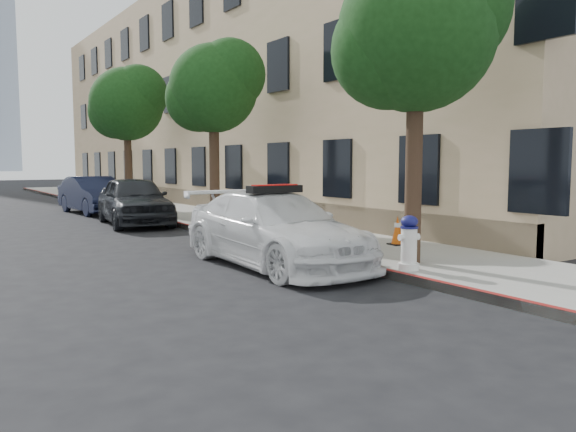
# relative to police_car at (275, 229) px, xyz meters

# --- Properties ---
(ground) EXTENTS (120.00, 120.00, 0.00)m
(ground) POSITION_rel_police_car_xyz_m (-1.10, 0.18, -0.71)
(ground) COLOR black
(ground) RESTS_ON ground
(sidewalk) EXTENTS (3.20, 50.00, 0.15)m
(sidewalk) POSITION_rel_police_car_xyz_m (2.50, 10.18, -0.63)
(sidewalk) COLOR gray
(sidewalk) RESTS_ON ground
(curb_strip) EXTENTS (0.12, 50.00, 0.15)m
(curb_strip) POSITION_rel_police_car_xyz_m (0.96, 10.18, -0.63)
(curb_strip) COLOR maroon
(curb_strip) RESTS_ON ground
(building) EXTENTS (8.00, 36.00, 10.00)m
(building) POSITION_rel_police_car_xyz_m (8.10, 15.18, 4.29)
(building) COLOR tan
(building) RESTS_ON ground
(tree_near) EXTENTS (2.92, 2.82, 5.62)m
(tree_near) POSITION_rel_police_car_xyz_m (1.83, -1.84, 3.57)
(tree_near) COLOR black
(tree_near) RESTS_ON sidewalk
(tree_mid) EXTENTS (2.77, 2.64, 5.43)m
(tree_mid) POSITION_rel_police_car_xyz_m (1.83, 6.16, 3.45)
(tree_mid) COLOR black
(tree_mid) RESTS_ON sidewalk
(tree_far) EXTENTS (3.10, 3.00, 5.81)m
(tree_far) POSITION_rel_police_car_xyz_m (1.83, 14.16, 3.68)
(tree_far) COLOR black
(tree_far) RESTS_ON sidewalk
(police_car) EXTENTS (2.00, 4.86, 1.56)m
(police_car) POSITION_rel_police_car_xyz_m (0.00, 0.00, 0.00)
(police_car) COLOR white
(police_car) RESTS_ON ground
(parked_car_mid) EXTENTS (2.40, 4.76, 1.55)m
(parked_car_mid) POSITION_rel_police_car_xyz_m (0.10, 8.44, 0.07)
(parked_car_mid) COLOR black
(parked_car_mid) RESTS_ON ground
(parked_car_far) EXTENTS (1.83, 4.43, 1.43)m
(parked_car_far) POSITION_rel_police_car_xyz_m (0.10, 13.18, 0.01)
(parked_car_far) COLOR black
(parked_car_far) RESTS_ON ground
(fire_hydrant) EXTENTS (0.39, 0.36, 0.93)m
(fire_hydrant) POSITION_rel_police_car_xyz_m (1.25, -2.27, -0.10)
(fire_hydrant) COLOR white
(fire_hydrant) RESTS_ON sidewalk
(traffic_cone) EXTENTS (0.38, 0.38, 0.65)m
(traffic_cone) POSITION_rel_police_car_xyz_m (3.16, -0.08, -0.24)
(traffic_cone) COLOR black
(traffic_cone) RESTS_ON sidewalk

